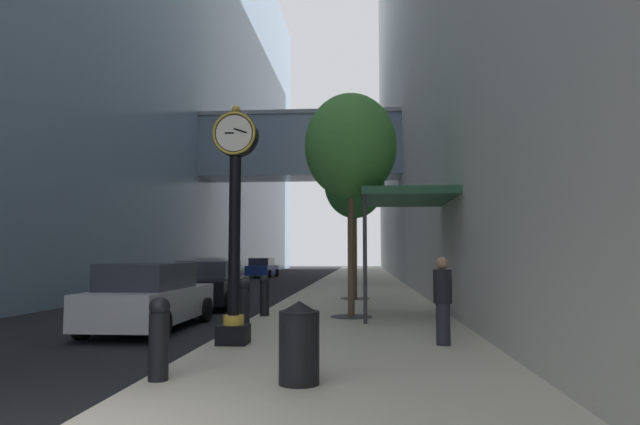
{
  "coord_description": "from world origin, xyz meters",
  "views": [
    {
      "loc": [
        2.93,
        -4.59,
        1.77
      ],
      "look_at": [
        0.79,
        22.04,
        3.89
      ],
      "focal_mm": 30.35,
      "sensor_mm": 36.0,
      "label": 1
    }
  ],
  "objects_px": {
    "street_clock": "(235,211)",
    "bollard_nearest": "(159,336)",
    "bollard_third": "(244,303)",
    "bollard_fourth": "(265,294)",
    "pedestrian_walking": "(443,298)",
    "car_black_mid": "(211,285)",
    "street_tree_near": "(351,147)",
    "car_blue_near": "(262,268)",
    "car_silver_far": "(151,297)",
    "trash_bin": "(299,341)",
    "street_tree_mid_near": "(354,185)"
  },
  "relations": [
    {
      "from": "car_black_mid",
      "to": "trash_bin",
      "type": "bearing_deg",
      "value": -68.65
    },
    {
      "from": "car_blue_near",
      "to": "trash_bin",
      "type": "bearing_deg",
      "value": -78.57
    },
    {
      "from": "bollard_nearest",
      "to": "bollard_third",
      "type": "bearing_deg",
      "value": 90.0
    },
    {
      "from": "car_black_mid",
      "to": "bollard_fourth",
      "type": "bearing_deg",
      "value": -54.37
    },
    {
      "from": "bollard_third",
      "to": "trash_bin",
      "type": "bearing_deg",
      "value": -70.04
    },
    {
      "from": "bollard_third",
      "to": "bollard_fourth",
      "type": "xyz_separation_m",
      "value": [
        0.0,
        2.54,
        0.0
      ]
    },
    {
      "from": "bollard_third",
      "to": "street_tree_near",
      "type": "xyz_separation_m",
      "value": [
        2.36,
        2.41,
        4.0
      ]
    },
    {
      "from": "bollard_nearest",
      "to": "street_tree_near",
      "type": "distance_m",
      "value": 8.81
    },
    {
      "from": "bollard_third",
      "to": "bollard_nearest",
      "type": "bearing_deg",
      "value": -90.0
    },
    {
      "from": "bollard_third",
      "to": "street_tree_near",
      "type": "height_order",
      "value": "street_tree_near"
    },
    {
      "from": "car_black_mid",
      "to": "street_clock",
      "type": "bearing_deg",
      "value": -71.22
    },
    {
      "from": "pedestrian_walking",
      "to": "car_blue_near",
      "type": "xyz_separation_m",
      "value": [
        -9.56,
        32.88,
        -0.22
      ]
    },
    {
      "from": "street_tree_near",
      "to": "car_silver_far",
      "type": "distance_m",
      "value": 6.44
    },
    {
      "from": "bollard_nearest",
      "to": "street_tree_mid_near",
      "type": "relative_size",
      "value": 0.19
    },
    {
      "from": "pedestrian_walking",
      "to": "car_black_mid",
      "type": "relative_size",
      "value": 0.38
    },
    {
      "from": "trash_bin",
      "to": "car_black_mid",
      "type": "relative_size",
      "value": 0.25
    },
    {
      "from": "street_clock",
      "to": "car_silver_far",
      "type": "distance_m",
      "value": 4.21
    },
    {
      "from": "bollard_nearest",
      "to": "street_clock",
      "type": "bearing_deg",
      "value": 84.57
    },
    {
      "from": "car_silver_far",
      "to": "trash_bin",
      "type": "bearing_deg",
      "value": -53.16
    },
    {
      "from": "street_tree_mid_near",
      "to": "car_blue_near",
      "type": "distance_m",
      "value": 24.04
    },
    {
      "from": "street_clock",
      "to": "bollard_fourth",
      "type": "height_order",
      "value": "street_clock"
    },
    {
      "from": "bollard_third",
      "to": "trash_bin",
      "type": "height_order",
      "value": "bollard_third"
    },
    {
      "from": "bollard_nearest",
      "to": "pedestrian_walking",
      "type": "bearing_deg",
      "value": 37.23
    },
    {
      "from": "trash_bin",
      "to": "car_silver_far",
      "type": "height_order",
      "value": "car_silver_far"
    },
    {
      "from": "trash_bin",
      "to": "street_tree_near",
      "type": "bearing_deg",
      "value": 86.23
    },
    {
      "from": "pedestrian_walking",
      "to": "bollard_third",
      "type": "bearing_deg",
      "value": 154.85
    },
    {
      "from": "street_tree_near",
      "to": "car_silver_far",
      "type": "height_order",
      "value": "street_tree_near"
    },
    {
      "from": "car_blue_near",
      "to": "bollard_third",
      "type": "bearing_deg",
      "value": -80.05
    },
    {
      "from": "street_clock",
      "to": "car_blue_near",
      "type": "bearing_deg",
      "value": 99.79
    },
    {
      "from": "street_tree_mid_near",
      "to": "trash_bin",
      "type": "distance_m",
      "value": 14.15
    },
    {
      "from": "car_blue_near",
      "to": "car_black_mid",
      "type": "height_order",
      "value": "car_black_mid"
    },
    {
      "from": "bollard_nearest",
      "to": "car_blue_near",
      "type": "xyz_separation_m",
      "value": [
        -5.43,
        36.02,
        0.05
      ]
    },
    {
      "from": "car_black_mid",
      "to": "street_tree_near",
      "type": "bearing_deg",
      "value": -36.69
    },
    {
      "from": "street_clock",
      "to": "bollard_nearest",
      "type": "relative_size",
      "value": 4.13
    },
    {
      "from": "trash_bin",
      "to": "pedestrian_walking",
      "type": "relative_size",
      "value": 0.66
    },
    {
      "from": "bollard_nearest",
      "to": "bollard_fourth",
      "type": "bearing_deg",
      "value": 90.0
    },
    {
      "from": "street_tree_near",
      "to": "car_blue_near",
      "type": "xyz_separation_m",
      "value": [
        -7.79,
        28.53,
        -3.95
      ]
    },
    {
      "from": "bollard_fourth",
      "to": "car_silver_far",
      "type": "distance_m",
      "value": 3.11
    },
    {
      "from": "bollard_nearest",
      "to": "car_silver_far",
      "type": "bearing_deg",
      "value": 112.99
    },
    {
      "from": "street_tree_near",
      "to": "car_black_mid",
      "type": "bearing_deg",
      "value": 143.31
    },
    {
      "from": "car_black_mid",
      "to": "car_silver_far",
      "type": "bearing_deg",
      "value": -88.86
    },
    {
      "from": "bollard_fourth",
      "to": "street_tree_near",
      "type": "height_order",
      "value": "street_tree_near"
    },
    {
      "from": "car_black_mid",
      "to": "car_silver_far",
      "type": "relative_size",
      "value": 0.91
    },
    {
      "from": "bollard_nearest",
      "to": "bollard_third",
      "type": "height_order",
      "value": "same"
    },
    {
      "from": "pedestrian_walking",
      "to": "car_black_mid",
      "type": "height_order",
      "value": "pedestrian_walking"
    },
    {
      "from": "bollard_nearest",
      "to": "bollard_fourth",
      "type": "height_order",
      "value": "same"
    },
    {
      "from": "street_tree_mid_near",
      "to": "car_silver_far",
      "type": "height_order",
      "value": "street_tree_mid_near"
    },
    {
      "from": "bollard_third",
      "to": "street_tree_mid_near",
      "type": "xyz_separation_m",
      "value": [
        2.36,
        8.5,
        3.77
      ]
    },
    {
      "from": "car_silver_far",
      "to": "pedestrian_walking",
      "type": "bearing_deg",
      "value": -20.89
    },
    {
      "from": "car_blue_near",
      "to": "car_silver_far",
      "type": "height_order",
      "value": "car_silver_far"
    }
  ]
}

